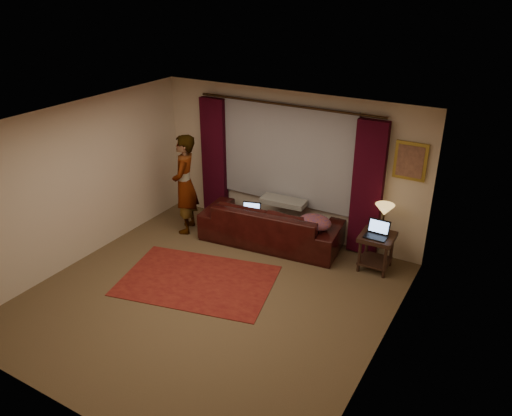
{
  "coord_description": "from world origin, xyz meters",
  "views": [
    {
      "loc": [
        3.67,
        -4.96,
        4.33
      ],
      "look_at": [
        0.1,
        1.2,
        1.0
      ],
      "focal_mm": 35.0,
      "sensor_mm": 36.0,
      "label": 1
    }
  ],
  "objects": [
    {
      "name": "end_table",
      "position": [
        1.85,
        2.01,
        0.31
      ],
      "size": [
        0.55,
        0.55,
        0.61
      ],
      "primitive_type": "cube",
      "rotation": [
        0.0,
        0.0,
        0.04
      ],
      "color": "black",
      "rests_on": "floor"
    },
    {
      "name": "sofa",
      "position": [
        -0.02,
        1.95,
        0.5
      ],
      "size": [
        2.56,
        1.32,
        0.99
      ],
      "primitive_type": "imported",
      "rotation": [
        0.0,
        0.0,
        3.25
      ],
      "color": "black",
      "rests_on": "floor"
    },
    {
      "name": "drape_left",
      "position": [
        -1.5,
        2.39,
        1.18
      ],
      "size": [
        0.5,
        0.14,
        2.3
      ],
      "primitive_type": "cube",
      "color": "#340512",
      "rests_on": "floor"
    },
    {
      "name": "picture_frame",
      "position": [
        2.1,
        2.47,
        1.75
      ],
      "size": [
        0.5,
        0.04,
        0.6
      ],
      "primitive_type": "cube",
      "color": "#B19538",
      "rests_on": "wall_back"
    },
    {
      "name": "person",
      "position": [
        -1.6,
        1.58,
        0.92
      ],
      "size": [
        0.71,
        0.71,
        1.84
      ],
      "primitive_type": "imported",
      "rotation": [
        0.0,
        0.0,
        -1.17
      ],
      "color": "gray",
      "rests_on": "floor"
    },
    {
      "name": "sheer_curtain",
      "position": [
        0.0,
        2.44,
        1.5
      ],
      "size": [
        2.5,
        0.05,
        1.8
      ],
      "primitive_type": "cube",
      "color": "gray",
      "rests_on": "wall_back"
    },
    {
      "name": "wall_front",
      "position": [
        0.0,
        -2.5,
        1.3
      ],
      "size": [
        5.0,
        0.02,
        2.6
      ],
      "primitive_type": "cube",
      "color": "beige",
      "rests_on": "ground"
    },
    {
      "name": "laptop_table",
      "position": [
        1.85,
        1.92,
        0.74
      ],
      "size": [
        0.35,
        0.38,
        0.25
      ],
      "primitive_type": null,
      "rotation": [
        0.0,
        0.0,
        -0.01
      ],
      "color": "black",
      "rests_on": "end_table"
    },
    {
      "name": "wall_left",
      "position": [
        -2.5,
        0.0,
        1.3
      ],
      "size": [
        0.02,
        5.0,
        2.6
      ],
      "primitive_type": "cube",
      "color": "beige",
      "rests_on": "ground"
    },
    {
      "name": "curtain_rod",
      "position": [
        0.0,
        2.39,
        2.38
      ],
      "size": [
        0.04,
        0.04,
        3.4
      ],
      "primitive_type": "cylinder",
      "color": "#302010",
      "rests_on": "wall_back"
    },
    {
      "name": "clothing_pile",
      "position": [
        0.82,
        1.9,
        0.62
      ],
      "size": [
        0.61,
        0.5,
        0.24
      ],
      "primitive_type": "ellipsoid",
      "rotation": [
        0.0,
        0.0,
        -0.13
      ],
      "color": "brown",
      "rests_on": "sofa"
    },
    {
      "name": "tiffany_lamp",
      "position": [
        1.88,
        2.14,
        0.85
      ],
      "size": [
        0.35,
        0.35,
        0.48
      ],
      "primitive_type": null,
      "rotation": [
        0.0,
        0.0,
        0.17
      ],
      "color": "#9C8348",
      "rests_on": "end_table"
    },
    {
      "name": "area_rug",
      "position": [
        -0.42,
        0.27,
        0.01
      ],
      "size": [
        2.62,
        2.04,
        0.01
      ],
      "primitive_type": "cube",
      "rotation": [
        0.0,
        0.0,
        0.23
      ],
      "color": "maroon",
      "rests_on": "floor"
    },
    {
      "name": "drape_right",
      "position": [
        1.5,
        2.39,
        1.18
      ],
      "size": [
        0.5,
        0.14,
        2.3
      ],
      "primitive_type": "cube",
      "color": "#340512",
      "rests_on": "floor"
    },
    {
      "name": "ceiling",
      "position": [
        0.0,
        0.0,
        2.6
      ],
      "size": [
        5.0,
        5.0,
        0.02
      ],
      "primitive_type": "cube",
      "color": "silver",
      "rests_on": "ground"
    },
    {
      "name": "floor",
      "position": [
        0.0,
        0.0,
        -0.01
      ],
      "size": [
        5.0,
        5.0,
        0.01
      ],
      "primitive_type": "cube",
      "color": "brown",
      "rests_on": "ground"
    },
    {
      "name": "wall_back",
      "position": [
        0.0,
        2.5,
        1.3
      ],
      "size": [
        5.0,
        0.02,
        2.6
      ],
      "primitive_type": "cube",
      "color": "beige",
      "rests_on": "ground"
    },
    {
      "name": "throw_blanket",
      "position": [
        0.09,
        2.18,
        0.99
      ],
      "size": [
        0.82,
        0.38,
        0.09
      ],
      "primitive_type": "cube",
      "rotation": [
        0.0,
        0.0,
        0.08
      ],
      "color": "gray",
      "rests_on": "sofa"
    },
    {
      "name": "wall_right",
      "position": [
        2.5,
        0.0,
        1.3
      ],
      "size": [
        0.02,
        5.0,
        2.6
      ],
      "primitive_type": "cube",
      "color": "beige",
      "rests_on": "ground"
    },
    {
      "name": "laptop_sofa",
      "position": [
        -0.33,
        1.74,
        0.61
      ],
      "size": [
        0.41,
        0.43,
        0.24
      ],
      "primitive_type": null,
      "rotation": [
        0.0,
        0.0,
        0.29
      ],
      "color": "black",
      "rests_on": "sofa"
    }
  ]
}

